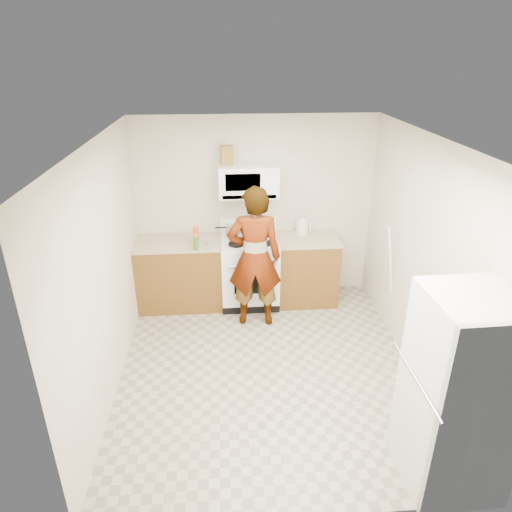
{
  "coord_description": "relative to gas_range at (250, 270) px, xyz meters",
  "views": [
    {
      "loc": [
        -0.44,
        -4.08,
        3.25
      ],
      "look_at": [
        -0.08,
        0.55,
        1.12
      ],
      "focal_mm": 32.0,
      "sensor_mm": 36.0,
      "label": 1
    }
  ],
  "objects": [
    {
      "name": "broom",
      "position": [
        1.67,
        -0.8,
        0.22
      ],
      "size": [
        0.29,
        0.15,
        1.39
      ],
      "primitive_type": "cylinder",
      "rotation": [
        0.14,
        -0.14,
        -0.38
      ],
      "color": "white",
      "rests_on": "floor"
    },
    {
      "name": "cabinet_left",
      "position": [
        -0.94,
        0.01,
        -0.04
      ],
      "size": [
        1.12,
        0.62,
        0.9
      ],
      "primitive_type": "cube",
      "color": "brown",
      "rests_on": "floor"
    },
    {
      "name": "microwave",
      "position": [
        0.0,
        0.13,
        1.21
      ],
      "size": [
        0.76,
        0.38,
        0.4
      ],
      "primitive_type": "cube",
      "color": "white",
      "rests_on": "back_wall"
    },
    {
      "name": "person",
      "position": [
        0.03,
        -0.52,
        0.42
      ],
      "size": [
        0.69,
        0.48,
        1.82
      ],
      "primitive_type": "imported",
      "rotation": [
        0.0,
        0.0,
        3.08
      ],
      "color": "tan",
      "rests_on": "floor"
    },
    {
      "name": "tray",
      "position": [
        0.09,
        -0.14,
        0.47
      ],
      "size": [
        0.28,
        0.21,
        0.05
      ],
      "primitive_type": "cube",
      "rotation": [
        0.0,
        0.0,
        -0.24
      ],
      "color": "silver",
      "rests_on": "gas_range"
    },
    {
      "name": "pot_lid",
      "position": [
        -0.55,
        -0.15,
        0.46
      ],
      "size": [
        0.28,
        0.28,
        0.01
      ],
      "primitive_type": "cylinder",
      "rotation": [
        0.0,
        0.0,
        -0.2
      ],
      "color": "silver",
      "rests_on": "counter_left"
    },
    {
      "name": "right_wall",
      "position": [
        1.69,
        -1.48,
        0.76
      ],
      "size": [
        0.02,
        3.6,
        2.5
      ],
      "primitive_type": "cube",
      "color": "beige",
      "rests_on": "floor"
    },
    {
      "name": "cabinet_right",
      "position": [
        0.78,
        0.01,
        -0.04
      ],
      "size": [
        0.8,
        0.62,
        0.9
      ],
      "primitive_type": "cube",
      "color": "brown",
      "rests_on": "floor"
    },
    {
      "name": "saucepan",
      "position": [
        -0.19,
        0.14,
        0.53
      ],
      "size": [
        0.3,
        0.3,
        0.13
      ],
      "primitive_type": "cylinder",
      "rotation": [
        0.0,
        0.0,
        0.28
      ],
      "color": "#A9A9AD",
      "rests_on": "gas_range"
    },
    {
      "name": "counter_right",
      "position": [
        0.78,
        0.01,
        0.43
      ],
      "size": [
        0.82,
        0.64,
        0.03
      ],
      "primitive_type": "cube",
      "color": "tan",
      "rests_on": "cabinet_right"
    },
    {
      "name": "gas_range",
      "position": [
        0.0,
        0.0,
        0.0
      ],
      "size": [
        0.76,
        0.65,
        1.13
      ],
      "color": "white",
      "rests_on": "floor"
    },
    {
      "name": "floor",
      "position": [
        0.1,
        -1.48,
        -0.49
      ],
      "size": [
        3.6,
        3.6,
        0.0
      ],
      "primitive_type": "plane",
      "color": "gray",
      "rests_on": "ground"
    },
    {
      "name": "bottle_green_cap",
      "position": [
        -0.68,
        -0.29,
        0.54
      ],
      "size": [
        0.07,
        0.07,
        0.17
      ],
      "primitive_type": "cylinder",
      "rotation": [
        0.0,
        0.0,
        -0.42
      ],
      "color": "#167B1F",
      "rests_on": "counter_left"
    },
    {
      "name": "fridge",
      "position": [
        1.42,
        -2.98,
        0.36
      ],
      "size": [
        0.72,
        0.72,
        1.7
      ],
      "primitive_type": "cube",
      "rotation": [
        0.0,
        0.0,
        0.03
      ],
      "color": "silver",
      "rests_on": "floor"
    },
    {
      "name": "kettle",
      "position": [
        0.73,
        0.16,
        0.55
      ],
      "size": [
        0.17,
        0.17,
        0.19
      ],
      "primitive_type": "cylinder",
      "rotation": [
        0.0,
        0.0,
        -0.05
      ],
      "color": "silver",
      "rests_on": "counter_right"
    },
    {
      "name": "bottle_spray",
      "position": [
        -0.69,
        -0.09,
        0.57
      ],
      "size": [
        0.08,
        0.08,
        0.23
      ],
      "primitive_type": "cylinder",
      "rotation": [
        0.0,
        0.0,
        0.18
      ],
      "color": "#D94410",
      "rests_on": "counter_left"
    },
    {
      "name": "bottle_hot_sauce",
      "position": [
        -0.69,
        -0.22,
        0.54
      ],
      "size": [
        0.07,
        0.07,
        0.18
      ],
      "primitive_type": "cylinder",
      "rotation": [
        0.0,
        0.0,
        -0.19
      ],
      "color": "orange",
      "rests_on": "counter_left"
    },
    {
      "name": "counter_left",
      "position": [
        -0.94,
        0.01,
        0.43
      ],
      "size": [
        1.14,
        0.64,
        0.03
      ],
      "primitive_type": "cube",
      "color": "tan",
      "rests_on": "cabinet_left"
    },
    {
      "name": "back_wall",
      "position": [
        0.1,
        0.31,
        0.76
      ],
      "size": [
        3.2,
        0.02,
        2.5
      ],
      "primitive_type": "cube",
      "color": "beige",
      "rests_on": "floor"
    },
    {
      "name": "jug",
      "position": [
        -0.27,
        0.17,
        1.53
      ],
      "size": [
        0.16,
        0.16,
        0.24
      ],
      "primitive_type": "cube",
      "rotation": [
        0.0,
        0.0,
        0.13
      ],
      "color": "brown",
      "rests_on": "microwave"
    }
  ]
}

